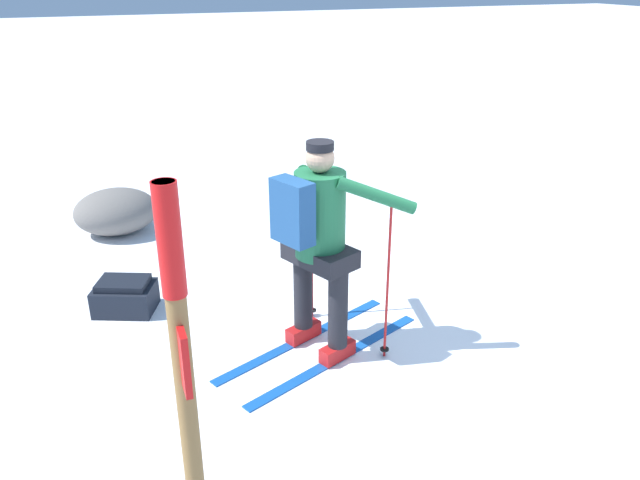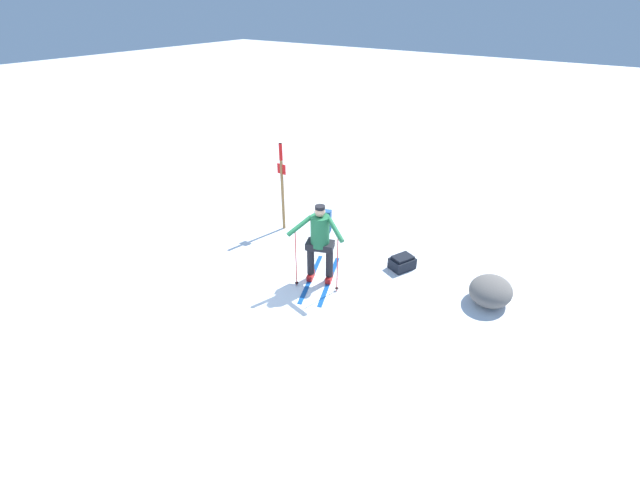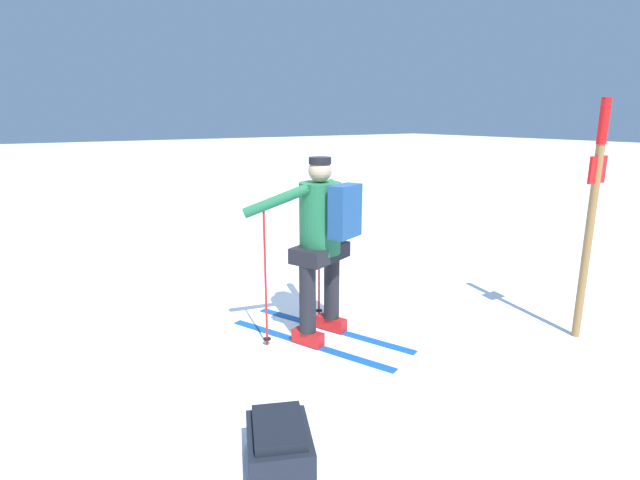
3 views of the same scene
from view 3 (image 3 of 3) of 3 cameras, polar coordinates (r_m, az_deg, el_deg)
The scene contains 4 objects.
ground_plane at distance 5.55m, azimuth -1.54°, elevation -7.57°, with size 80.00×80.00×0.00m, color white.
skier at distance 4.49m, azimuth 0.18°, elevation 0.42°, with size 1.83×1.23×1.69m.
dropped_backpack at distance 3.20m, azimuth -4.70°, elevation -22.44°, with size 0.61×0.54×0.30m.
trail_marker at distance 5.08m, azimuth 28.76°, elevation 3.88°, with size 0.08×0.24×2.19m.
Camera 3 is at (4.39, -2.72, 2.04)m, focal length 28.00 mm.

